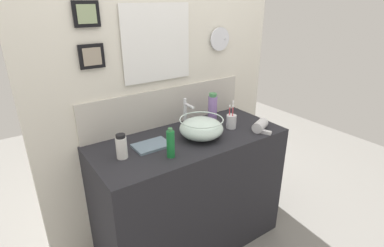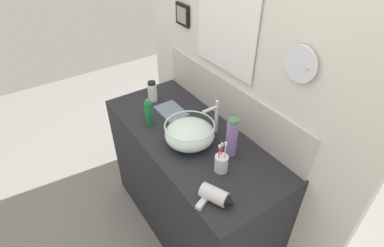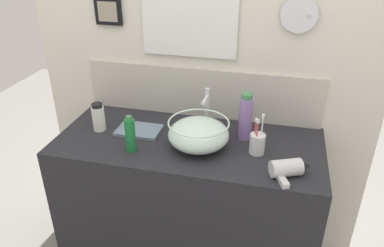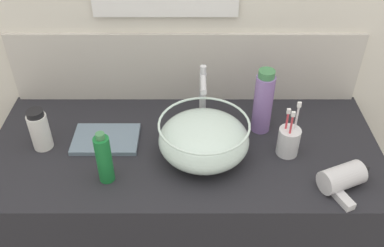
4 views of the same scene
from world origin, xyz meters
TOP-DOWN VIEW (x-y plane):
  - vanity_counter at (0.00, 0.00)m, footprint 1.35×0.59m
  - back_panel at (-0.00, 0.33)m, footprint 1.91×0.09m
  - glass_bowl_sink at (0.06, -0.05)m, footprint 0.30×0.30m
  - faucet at (0.06, 0.14)m, footprint 0.02×0.11m
  - hair_drier at (0.50, -0.19)m, footprint 0.19×0.18m
  - toothbrush_cup at (0.35, -0.03)m, footprint 0.07×0.07m
  - soap_dispenser at (0.27, 0.10)m, footprint 0.07×0.07m
  - shampoo_bottle at (-0.49, -0.00)m, footprint 0.07×0.07m
  - spray_bottle at (-0.24, -0.16)m, footprint 0.05×0.05m
  - hand_towel at (-0.28, 0.03)m, footprint 0.23×0.16m

SIDE VIEW (x-z plane):
  - vanity_counter at x=0.00m, z-range 0.00..0.90m
  - hand_towel at x=-0.28m, z-range 0.90..0.92m
  - hair_drier at x=0.50m, z-range 0.90..0.98m
  - toothbrush_cup at x=0.35m, z-range 0.85..1.06m
  - glass_bowl_sink at x=0.06m, z-range 0.91..1.05m
  - shampoo_bottle at x=-0.49m, z-range 0.90..1.05m
  - spray_bottle at x=-0.24m, z-range 0.90..1.08m
  - soap_dispenser at x=0.27m, z-range 0.90..1.15m
  - faucet at x=0.06m, z-range 0.92..1.15m
  - back_panel at x=0.00m, z-range 0.00..2.36m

